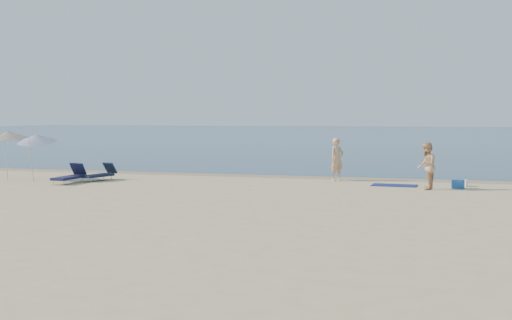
{
  "coord_description": "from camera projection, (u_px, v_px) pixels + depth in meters",
  "views": [
    {
      "loc": [
        6.35,
        -9.94,
        2.83
      ],
      "look_at": [
        -1.13,
        16.0,
        1.0
      ],
      "focal_mm": 45.0,
      "sensor_mm": 36.0,
      "label": 1
    }
  ],
  "objects": [
    {
      "name": "white_bag",
      "position": [
        463.0,
        183.0,
        26.03
      ],
      "size": [
        0.37,
        0.34,
        0.26
      ],
      "primitive_type": "cube",
      "rotation": [
        0.0,
        0.0,
        -0.28
      ],
      "color": "white",
      "rests_on": "ground"
    },
    {
      "name": "lounger_left",
      "position": [
        100.0,
        174.0,
        28.4
      ],
      "size": [
        1.0,
        1.85,
        0.78
      ],
      "rotation": [
        0.0,
        0.0,
        -0.25
      ],
      "color": "#121A33",
      "rests_on": "ground"
    },
    {
      "name": "umbrella_near",
      "position": [
        37.0,
        138.0,
        28.28
      ],
      "size": [
        2.07,
        2.09,
        2.24
      ],
      "rotation": [
        0.0,
        0.0,
        0.25
      ],
      "color": "silver",
      "rests_on": "ground"
    },
    {
      "name": "beach_towel",
      "position": [
        394.0,
        185.0,
        26.29
      ],
      "size": [
        1.85,
        1.09,
        0.03
      ],
      "primitive_type": "cube",
      "rotation": [
        0.0,
        0.0,
        -0.05
      ],
      "color": "#0F164E",
      "rests_on": "ground"
    },
    {
      "name": "sea",
      "position": [
        401.0,
        134.0,
        107.34
      ],
      "size": [
        240.0,
        160.0,
        0.01
      ],
      "primitive_type": "cube",
      "color": "#0B2446",
      "rests_on": "ground"
    },
    {
      "name": "ground",
      "position": [
        69.0,
        275.0,
        11.47
      ],
      "size": [
        160.0,
        160.0,
        0.0
      ],
      "primitive_type": "plane",
      "color": "tan",
      "rests_on": "ground"
    },
    {
      "name": "blue_cooler",
      "position": [
        458.0,
        184.0,
        25.25
      ],
      "size": [
        0.52,
        0.39,
        0.35
      ],
      "primitive_type": "cube",
      "rotation": [
        0.0,
        0.0,
        0.08
      ],
      "color": "#1C549B",
      "rests_on": "ground"
    },
    {
      "name": "umbrella_far",
      "position": [
        8.0,
        135.0,
        28.78
      ],
      "size": [
        1.84,
        1.86,
        2.3
      ],
      "rotation": [
        0.0,
        0.0,
        -0.08
      ],
      "color": "silver",
      "rests_on": "ground"
    },
    {
      "name": "person_right",
      "position": [
        426.0,
        166.0,
        24.85
      ],
      "size": [
        0.75,
        0.93,
        1.83
      ],
      "primitive_type": "imported",
      "rotation": [
        0.0,
        0.0,
        -1.64
      ],
      "color": "tan",
      "rests_on": "ground"
    },
    {
      "name": "wet_sand_strip",
      "position": [
        299.0,
        177.0,
        30.07
      ],
      "size": [
        240.0,
        1.6,
        0.0
      ],
      "primitive_type": "cube",
      "color": "#847254",
      "rests_on": "ground"
    },
    {
      "name": "lounger_right",
      "position": [
        70.0,
        176.0,
        27.28
      ],
      "size": [
        0.62,
        1.87,
        0.83
      ],
      "rotation": [
        0.0,
        0.0,
        0.0
      ],
      "color": "#15163A",
      "rests_on": "ground"
    },
    {
      "name": "person_left",
      "position": [
        337.0,
        159.0,
        28.27
      ],
      "size": [
        0.79,
        0.82,
        1.89
      ],
      "primitive_type": "imported",
      "rotation": [
        0.0,
        0.0,
        0.89
      ],
      "color": "tan",
      "rests_on": "ground"
    }
  ]
}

